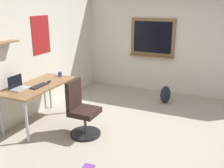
{
  "coord_description": "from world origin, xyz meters",
  "views": [
    {
      "loc": [
        -3.84,
        -1.02,
        2.17
      ],
      "look_at": [
        -0.03,
        0.71,
        0.85
      ],
      "focal_mm": 41.81,
      "sensor_mm": 36.0,
      "label": 1
    }
  ],
  "objects_px": {
    "desk": "(39,88)",
    "coffee_mug": "(60,74)",
    "office_chair": "(81,112)",
    "backpack": "(165,94)",
    "keyboard": "(39,86)",
    "laptop": "(18,86)",
    "computer_mouse": "(49,81)"
  },
  "relations": [
    {
      "from": "computer_mouse",
      "to": "backpack",
      "type": "relative_size",
      "value": 0.27
    },
    {
      "from": "keyboard",
      "to": "backpack",
      "type": "distance_m",
      "value": 2.78
    },
    {
      "from": "laptop",
      "to": "computer_mouse",
      "type": "xyz_separation_m",
      "value": [
        0.53,
        -0.24,
        -0.04
      ]
    },
    {
      "from": "computer_mouse",
      "to": "coffee_mug",
      "type": "xyz_separation_m",
      "value": [
        0.42,
        0.05,
        0.03
      ]
    },
    {
      "from": "office_chair",
      "to": "backpack",
      "type": "height_order",
      "value": "office_chair"
    },
    {
      "from": "laptop",
      "to": "keyboard",
      "type": "relative_size",
      "value": 0.84
    },
    {
      "from": "laptop",
      "to": "keyboard",
      "type": "height_order",
      "value": "laptop"
    },
    {
      "from": "desk",
      "to": "keyboard",
      "type": "relative_size",
      "value": 3.91
    },
    {
      "from": "laptop",
      "to": "coffee_mug",
      "type": "distance_m",
      "value": 0.97
    },
    {
      "from": "desk",
      "to": "laptop",
      "type": "bearing_deg",
      "value": 154.21
    },
    {
      "from": "desk",
      "to": "laptop",
      "type": "distance_m",
      "value": 0.38
    },
    {
      "from": "desk",
      "to": "coffee_mug",
      "type": "height_order",
      "value": "coffee_mug"
    },
    {
      "from": "coffee_mug",
      "to": "office_chair",
      "type": "bearing_deg",
      "value": -127.75
    },
    {
      "from": "keyboard",
      "to": "coffee_mug",
      "type": "xyz_separation_m",
      "value": [
        0.7,
        0.05,
        0.04
      ]
    },
    {
      "from": "laptop",
      "to": "coffee_mug",
      "type": "relative_size",
      "value": 3.37
    },
    {
      "from": "desk",
      "to": "keyboard",
      "type": "bearing_deg",
      "value": -130.72
    },
    {
      "from": "desk",
      "to": "keyboard",
      "type": "xyz_separation_m",
      "value": [
        -0.07,
        -0.08,
        0.08
      ]
    },
    {
      "from": "coffee_mug",
      "to": "backpack",
      "type": "relative_size",
      "value": 0.24
    },
    {
      "from": "office_chair",
      "to": "keyboard",
      "type": "bearing_deg",
      "value": 90.42
    },
    {
      "from": "office_chair",
      "to": "coffee_mug",
      "type": "distance_m",
      "value": 1.19
    },
    {
      "from": "desk",
      "to": "keyboard",
      "type": "height_order",
      "value": "keyboard"
    },
    {
      "from": "backpack",
      "to": "computer_mouse",
      "type": "bearing_deg",
      "value": 134.75
    },
    {
      "from": "coffee_mug",
      "to": "keyboard",
      "type": "bearing_deg",
      "value": -175.89
    },
    {
      "from": "desk",
      "to": "backpack",
      "type": "relative_size",
      "value": 3.78
    },
    {
      "from": "office_chair",
      "to": "computer_mouse",
      "type": "distance_m",
      "value": 0.95
    },
    {
      "from": "laptop",
      "to": "computer_mouse",
      "type": "height_order",
      "value": "laptop"
    },
    {
      "from": "office_chair",
      "to": "backpack",
      "type": "bearing_deg",
      "value": -24.87
    },
    {
      "from": "office_chair",
      "to": "backpack",
      "type": "distance_m",
      "value": 2.27
    },
    {
      "from": "desk",
      "to": "coffee_mug",
      "type": "bearing_deg",
      "value": -3.12
    },
    {
      "from": "desk",
      "to": "laptop",
      "type": "xyz_separation_m",
      "value": [
        -0.33,
        0.16,
        0.13
      ]
    },
    {
      "from": "keyboard",
      "to": "backpack",
      "type": "bearing_deg",
      "value": -41.06
    },
    {
      "from": "desk",
      "to": "office_chair",
      "type": "height_order",
      "value": "office_chair"
    }
  ]
}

